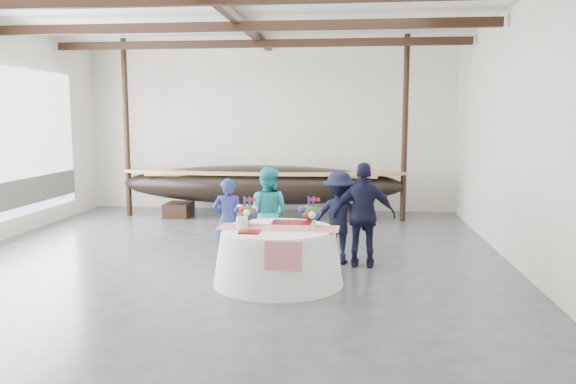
# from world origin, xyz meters

# --- Properties ---
(floor) EXTENTS (10.00, 12.00, 0.01)m
(floor) POSITION_xyz_m (0.00, 0.00, 0.00)
(floor) COLOR #3D3D42
(floor) RESTS_ON ground
(wall_back) EXTENTS (10.00, 0.02, 4.50)m
(wall_back) POSITION_xyz_m (0.00, 6.00, 2.25)
(wall_back) COLOR silver
(wall_back) RESTS_ON ground
(wall_front) EXTENTS (10.00, 0.02, 4.50)m
(wall_front) POSITION_xyz_m (0.00, -6.00, 2.25)
(wall_front) COLOR silver
(wall_front) RESTS_ON ground
(wall_right) EXTENTS (0.02, 12.00, 4.50)m
(wall_right) POSITION_xyz_m (5.00, 0.00, 2.25)
(wall_right) COLOR silver
(wall_right) RESTS_ON ground
(pavilion_structure) EXTENTS (9.80, 11.76, 4.50)m
(pavilion_structure) POSITION_xyz_m (0.00, 0.79, 4.00)
(pavilion_structure) COLOR black
(pavilion_structure) RESTS_ON ground
(longboat_display) EXTENTS (7.18, 1.44, 1.35)m
(longboat_display) POSITION_xyz_m (-0.02, 4.56, 0.86)
(longboat_display) COLOR black
(longboat_display) RESTS_ON ground
(banquet_table) EXTENTS (2.00, 2.00, 0.86)m
(banquet_table) POSITION_xyz_m (1.09, -0.95, 0.43)
(banquet_table) COLOR white
(banquet_table) RESTS_ON ground
(tabletop_items) EXTENTS (1.87, 0.95, 0.40)m
(tabletop_items) POSITION_xyz_m (1.05, -0.83, 1.01)
(tabletop_items) COLOR red
(tabletop_items) RESTS_ON banquet_table
(guest_woman_blue) EXTENTS (0.59, 0.43, 1.49)m
(guest_woman_blue) POSITION_xyz_m (0.07, 0.16, 0.75)
(guest_woman_blue) COLOR navy
(guest_woman_blue) RESTS_ON ground
(guest_woman_teal) EXTENTS (0.90, 0.75, 1.66)m
(guest_woman_teal) POSITION_xyz_m (0.71, 0.51, 0.83)
(guest_woman_teal) COLOR #20A6AA
(guest_woman_teal) RESTS_ON ground
(guest_man_left) EXTENTS (1.13, 0.78, 1.61)m
(guest_man_left) POSITION_xyz_m (2.00, 0.35, 0.81)
(guest_man_left) COLOR black
(guest_man_left) RESTS_ON ground
(guest_man_right) EXTENTS (1.08, 0.51, 1.79)m
(guest_man_right) POSITION_xyz_m (2.43, 0.13, 0.90)
(guest_man_right) COLOR black
(guest_man_right) RESTS_ON ground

